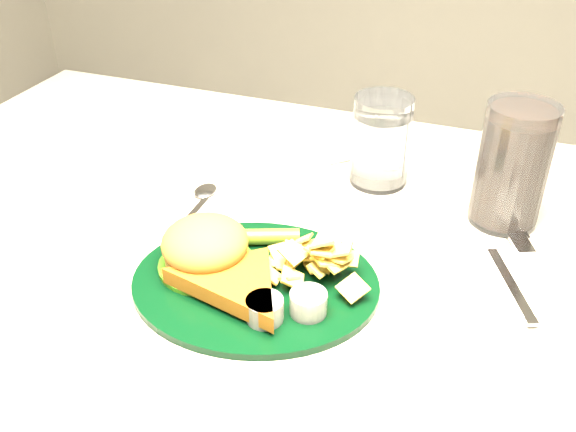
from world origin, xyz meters
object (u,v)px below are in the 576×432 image
dinner_plate (255,264)px  water_glass (381,141)px  cola_glass (513,166)px  fork_napkin (511,279)px

dinner_plate → water_glass: 0.28m
dinner_plate → water_glass: water_glass is taller
cola_glass → fork_napkin: size_ratio=0.93×
dinner_plate → water_glass: size_ratio=2.18×
cola_glass → water_glass: bearing=166.4°
water_glass → cola_glass: 0.17m
dinner_plate → water_glass: (0.07, 0.27, 0.03)m
dinner_plate → cola_glass: (0.24, 0.23, 0.05)m
dinner_plate → cola_glass: bearing=31.7°
water_glass → fork_napkin: (0.19, -0.17, -0.06)m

